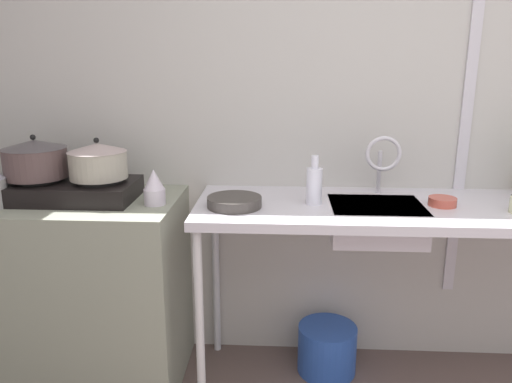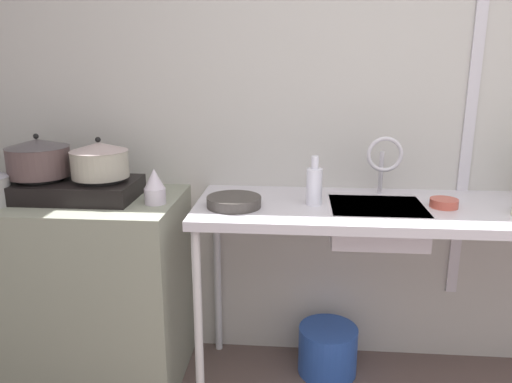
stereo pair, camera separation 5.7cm
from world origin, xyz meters
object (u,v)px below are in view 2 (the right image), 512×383
object	(u,v)px
stove	(72,188)
bottle_by_sink	(314,185)
pot_on_left_burner	(38,157)
small_bowl_on_drainboard	(444,203)
faucet	(384,157)
sink_basin	(376,222)
percolator	(155,187)
pot_on_right_burner	(100,160)
bucket_on_floor	(328,350)
frying_pan	(234,202)

from	to	relation	value
stove	bottle_by_sink	world-z (taller)	bottle_by_sink
pot_on_left_burner	small_bowl_on_drainboard	world-z (taller)	pot_on_left_burner
faucet	sink_basin	bearing A→B (deg)	-106.43
percolator	faucet	world-z (taller)	faucet
small_bowl_on_drainboard	faucet	bearing A→B (deg)	150.56
percolator	bottle_by_sink	distance (m)	0.68
stove	pot_on_right_burner	world-z (taller)	pot_on_right_burner
small_bowl_on_drainboard	bucket_on_floor	world-z (taller)	small_bowl_on_drainboard
faucet	bottle_by_sink	world-z (taller)	faucet
faucet	small_bowl_on_drainboard	size ratio (longest dim) A/B	2.38
stove	frying_pan	size ratio (longest dim) A/B	2.52
bottle_by_sink	bucket_on_floor	bearing A→B (deg)	47.63
pot_on_right_burner	percolator	xyz separation A→B (m)	(0.26, -0.05, -0.10)
stove	sink_basin	size ratio (longest dim) A/B	1.47
pot_on_right_burner	bucket_on_floor	bearing A→B (deg)	5.31
stove	faucet	xyz separation A→B (m)	(1.39, 0.13, 0.14)
pot_on_right_burner	stove	bearing A→B (deg)	180.00
bucket_on_floor	small_bowl_on_drainboard	bearing A→B (deg)	-12.55
pot_on_right_burner	frying_pan	xyz separation A→B (m)	(0.60, -0.07, -0.16)
pot_on_left_burner	bucket_on_floor	bearing A→B (deg)	4.18
faucet	bucket_on_floor	bearing A→B (deg)	-171.24
faucet	pot_on_right_burner	bearing A→B (deg)	-174.10
pot_on_left_burner	pot_on_right_burner	bearing A→B (deg)	0.00
sink_basin	faucet	size ratio (longest dim) A/B	1.42
frying_pan	bottle_by_sink	size ratio (longest dim) A/B	1.09
percolator	frying_pan	size ratio (longest dim) A/B	0.67
sink_basin	bottle_by_sink	distance (m)	0.31
pot_on_right_burner	bottle_by_sink	size ratio (longest dim) A/B	1.19
small_bowl_on_drainboard	bottle_by_sink	size ratio (longest dim) A/B	0.55
stove	pot_on_right_burner	size ratio (longest dim) A/B	2.30
stove	sink_basin	bearing A→B (deg)	-0.15
sink_basin	stove	bearing A→B (deg)	179.85
pot_on_left_burner	pot_on_right_burner	distance (m)	0.28
frying_pan	small_bowl_on_drainboard	world-z (taller)	frying_pan
sink_basin	frying_pan	distance (m)	0.62
bottle_by_sink	pot_on_right_burner	bearing A→B (deg)	179.53
sink_basin	percolator	bearing A→B (deg)	-176.98
faucet	frying_pan	world-z (taller)	faucet
percolator	sink_basin	bearing A→B (deg)	3.02
sink_basin	pot_on_right_burner	bearing A→B (deg)	179.83
stove	frying_pan	distance (m)	0.74
pot_on_left_burner	bucket_on_floor	size ratio (longest dim) A/B	0.96
bottle_by_sink	bucket_on_floor	size ratio (longest dim) A/B	0.74
pot_on_right_burner	frying_pan	size ratio (longest dim) A/B	1.09
pot_on_left_burner	sink_basin	distance (m)	1.51
pot_on_left_burner	bottle_by_sink	bearing A→B (deg)	-0.36
pot_on_left_burner	small_bowl_on_drainboard	size ratio (longest dim) A/B	2.34
sink_basin	faucet	world-z (taller)	faucet
stove	sink_basin	distance (m)	1.35
frying_pan	bucket_on_floor	distance (m)	0.92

